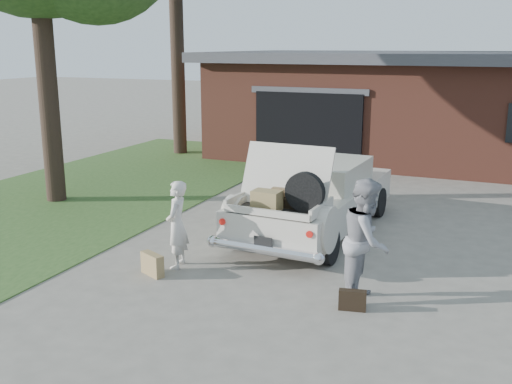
% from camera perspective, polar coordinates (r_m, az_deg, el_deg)
% --- Properties ---
extents(ground, '(90.00, 90.00, 0.00)m').
position_cam_1_polar(ground, '(9.97, -1.36, -6.91)').
color(ground, gray).
rests_on(ground, ground).
extents(grass_strip, '(6.00, 16.00, 0.02)m').
position_cam_1_polar(grass_strip, '(15.23, -15.70, -0.04)').
color(grass_strip, '#2D4C1E').
rests_on(grass_strip, ground).
extents(house, '(12.80, 7.80, 3.30)m').
position_cam_1_polar(house, '(20.25, 14.91, 8.14)').
color(house, brown).
rests_on(house, ground).
extents(sedan, '(2.09, 4.86, 1.90)m').
position_cam_1_polar(sedan, '(11.51, 5.69, -0.47)').
color(sedan, beige).
rests_on(sedan, ground).
extents(woman_left, '(0.45, 0.59, 1.44)m').
position_cam_1_polar(woman_left, '(9.73, -7.54, -3.10)').
color(woman_left, beige).
rests_on(woman_left, ground).
extents(woman_right, '(0.72, 0.90, 1.76)m').
position_cam_1_polar(woman_right, '(8.52, 10.47, -4.55)').
color(woman_right, gray).
rests_on(woman_right, ground).
extents(suitcase_left, '(0.48, 0.33, 0.35)m').
position_cam_1_polar(suitcase_left, '(9.62, -9.84, -6.80)').
color(suitcase_left, '#9D8150').
rests_on(suitcase_left, ground).
extents(suitcase_right, '(0.39, 0.19, 0.29)m').
position_cam_1_polar(suitcase_right, '(8.41, 9.17, -10.14)').
color(suitcase_right, black).
rests_on(suitcase_right, ground).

